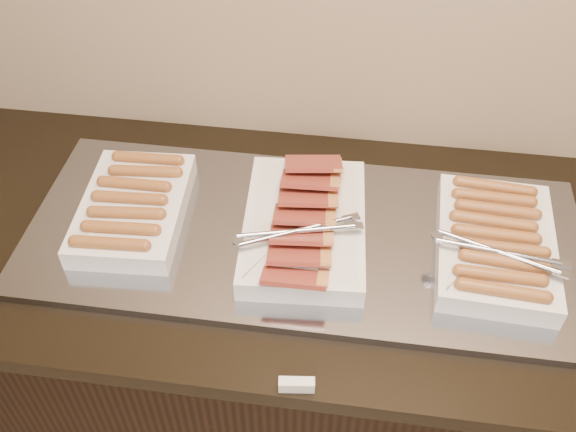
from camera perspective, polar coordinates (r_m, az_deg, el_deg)
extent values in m
cube|color=black|center=(1.78, 2.03, -12.55)|extent=(2.00, 0.70, 0.86)
cube|color=black|center=(1.42, 2.49, -2.81)|extent=(2.06, 0.76, 0.04)
cube|color=gray|center=(1.40, 1.38, -1.87)|extent=(1.20, 0.50, 0.02)
cube|color=silver|center=(1.45, -13.56, 0.64)|extent=(0.24, 0.34, 0.05)
cylinder|color=#9A592F|center=(1.34, -15.58, -2.36)|extent=(0.15, 0.03, 0.03)
cylinder|color=#9A592F|center=(1.37, -14.65, -1.04)|extent=(0.15, 0.03, 0.03)
cylinder|color=#9A592F|center=(1.39, -14.17, 0.28)|extent=(0.15, 0.04, 0.03)
cylinder|color=#9A592F|center=(1.43, -13.91, 1.57)|extent=(0.15, 0.03, 0.03)
cylinder|color=#9A592F|center=(1.46, -13.51, 2.78)|extent=(0.15, 0.03, 0.03)
cylinder|color=#9A592F|center=(1.48, -12.56, 3.90)|extent=(0.15, 0.04, 0.03)
cylinder|color=#9A592F|center=(1.52, -12.34, 5.03)|extent=(0.15, 0.03, 0.03)
cube|color=silver|center=(1.37, 1.47, -0.88)|extent=(0.28, 0.40, 0.05)
cube|color=#9D4032|center=(1.25, 0.64, -5.19)|extent=(0.13, 0.09, 0.04)
cube|color=#9D4032|center=(1.28, 1.01, -3.34)|extent=(0.13, 0.10, 0.04)
cube|color=#9D4032|center=(1.31, 1.18, -1.56)|extent=(0.13, 0.10, 0.04)
cube|color=#9D4032|center=(1.35, 1.44, 0.13)|extent=(0.13, 0.10, 0.04)
cube|color=#9D4032|center=(1.38, 1.80, 1.71)|extent=(0.14, 0.10, 0.04)
cube|color=#9D4032|center=(1.42, 1.99, 3.24)|extent=(0.13, 0.09, 0.04)
cube|color=#9D4032|center=(1.45, 2.27, 4.68)|extent=(0.14, 0.10, 0.04)
cube|color=silver|center=(1.40, 17.93, -2.47)|extent=(0.25, 0.36, 0.05)
cylinder|color=#9A592F|center=(1.28, 18.58, -6.31)|extent=(0.16, 0.04, 0.03)
cylinder|color=#9A592F|center=(1.30, 18.35, -5.05)|extent=(0.16, 0.03, 0.03)
cylinder|color=#9A592F|center=(1.33, 18.74, -3.88)|extent=(0.16, 0.04, 0.03)
cylinder|color=#9A592F|center=(1.35, 18.66, -2.73)|extent=(0.16, 0.03, 0.03)
cylinder|color=#9A592F|center=(1.38, 18.02, -1.56)|extent=(0.16, 0.03, 0.03)
cylinder|color=#9A592F|center=(1.40, 17.80, -0.46)|extent=(0.16, 0.04, 0.03)
cylinder|color=#9A592F|center=(1.43, 18.13, 0.53)|extent=(0.16, 0.03, 0.03)
cylinder|color=#9A592F|center=(1.45, 17.86, 1.56)|extent=(0.16, 0.03, 0.03)
cylinder|color=#9A592F|center=(1.48, 17.91, 2.51)|extent=(0.16, 0.04, 0.03)
cube|color=silver|center=(1.18, 0.78, -14.77)|extent=(0.07, 0.03, 0.03)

